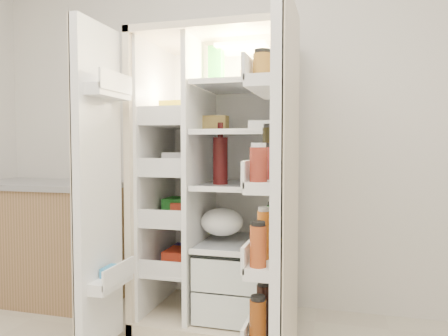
# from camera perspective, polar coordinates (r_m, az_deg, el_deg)

# --- Properties ---
(wall_back) EXTENTS (4.00, 0.02, 2.70)m
(wall_back) POSITION_cam_1_polar(r_m,az_deg,el_deg) (3.00, 4.08, 7.37)
(wall_back) COLOR silver
(wall_back) RESTS_ON floor
(refrigerator) EXTENTS (0.92, 0.70, 1.80)m
(refrigerator) POSITION_cam_1_polar(r_m,az_deg,el_deg) (2.71, -0.22, -5.03)
(refrigerator) COLOR beige
(refrigerator) RESTS_ON floor
(freezer_door) EXTENTS (0.15, 0.40, 1.72)m
(freezer_door) POSITION_cam_1_polar(r_m,az_deg,el_deg) (2.34, -16.49, -2.74)
(freezer_door) COLOR white
(freezer_door) RESTS_ON floor
(fridge_door) EXTENTS (0.17, 0.58, 1.72)m
(fridge_door) POSITION_cam_1_polar(r_m,az_deg,el_deg) (1.92, 7.69, -4.39)
(fridge_door) COLOR white
(fridge_door) RESTS_ON floor
(kitchen_counter) EXTENTS (1.18, 0.63, 0.86)m
(kitchen_counter) POSITION_cam_1_polar(r_m,az_deg,el_deg) (3.44, -22.89, -8.81)
(kitchen_counter) COLOR #966E4B
(kitchen_counter) RESTS_ON floor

